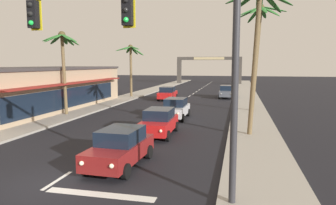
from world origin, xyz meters
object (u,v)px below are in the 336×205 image
Objects in this scene: traffic_signal_mast at (135,36)px; palm_left_third at (131,58)px; sedan_oncoming_far at (168,93)px; sedan_lead_at_stop_bar at (120,147)px; sedan_third_in_queue at (159,122)px; palm_right_third at (259,32)px; storefront_strip_left at (35,89)px; sedan_fifth_in_queue at (176,108)px; palm_right_second at (257,24)px; palm_left_second at (63,51)px; sedan_parked_nearest_kerb at (226,92)px; town_gateway_arch at (209,66)px.

palm_left_third is at bearing 109.88° from traffic_signal_mast.
sedan_oncoming_far is at bearing 100.90° from traffic_signal_mast.
traffic_signal_mast reaches higher than sedan_lead_at_stop_bar.
sedan_lead_at_stop_bar is 25.63m from sedan_oncoming_far.
sedan_lead_at_stop_bar is at bearing -81.71° from sedan_oncoming_far.
palm_right_third is (6.54, 11.46, 6.58)m from sedan_third_in_queue.
palm_right_third is 0.43× the size of storefront_strip_left.
sedan_fifth_in_queue is 0.19× the size of storefront_strip_left.
palm_right_second reaches higher than sedan_lead_at_stop_bar.
sedan_lead_at_stop_bar is 12.50m from sedan_fifth_in_queue.
palm_left_second is at bearing -114.18° from sedan_oncoming_far.
storefront_strip_left is at bearing 155.51° from palm_left_second.
palm_left_second reaches higher than palm_left_third.
sedan_lead_at_stop_bar is 0.45× the size of palm_right_third.
sedan_fifth_in_queue is at bearing 4.24° from palm_left_second.
sedan_parked_nearest_kerb is 13.75m from palm_right_third.
palm_right_third is at bearing -31.13° from palm_left_third.
sedan_parked_nearest_kerb is at bearing 87.06° from traffic_signal_mast.
storefront_strip_left is at bearing 133.62° from traffic_signal_mast.
sedan_lead_at_stop_bar is 1.00× the size of sedan_third_in_queue.
sedan_parked_nearest_kerb is 23.53m from storefront_strip_left.
traffic_signal_mast is 0.46× the size of storefront_strip_left.
palm_left_second reaches higher than sedan_oncoming_far.
palm_left_second is (-9.80, 11.77, 4.78)m from sedan_lead_at_stop_bar.
sedan_oncoming_far is 0.49× the size of palm_right_second.
traffic_signal_mast reaches higher than storefront_strip_left.
sedan_third_in_queue is 23.45m from palm_left_third.
town_gateway_arch is at bearing 93.27° from traffic_signal_mast.
sedan_third_in_queue is at bearing -119.72° from palm_right_third.
palm_right_second is at bearing -16.12° from palm_left_second.
sedan_third_in_queue is 0.31× the size of town_gateway_arch.
storefront_strip_left is at bearing 135.85° from sedan_lead_at_stop_bar.
traffic_signal_mast is at bearing -80.07° from sedan_third_in_queue.
sedan_parked_nearest_kerb is at bearing 29.13° from sedan_oncoming_far.
palm_left_second reaches higher than sedan_fifth_in_queue.
sedan_third_in_queue is at bearing 88.68° from sedan_lead_at_stop_bar.
palm_left_second is 0.73× the size of palm_right_third.
sedan_lead_at_stop_bar is 6.25m from sedan_third_in_queue.
sedan_lead_at_stop_bar is 19.81m from storefront_strip_left.
palm_right_third is at bearing 60.28° from sedan_third_in_queue.
palm_right_second is at bearing -18.01° from storefront_strip_left.
palm_right_second reaches higher than storefront_strip_left.
palm_right_second reaches higher than town_gateway_arch.
traffic_signal_mast is 16.21m from sedan_fifth_in_queue.
sedan_fifth_in_queue is 0.63× the size of palm_left_third.
storefront_strip_left reaches higher than sedan_fifth_in_queue.
sedan_third_in_queue is 0.63× the size of palm_left_third.
sedan_lead_at_stop_bar is 29.14m from palm_left_third.
palm_left_second is 47.39m from town_gateway_arch.
sedan_oncoming_far is 14.49m from palm_right_third.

